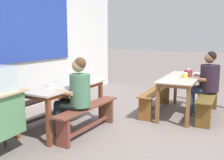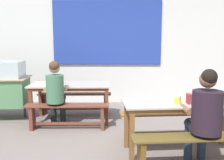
% 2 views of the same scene
% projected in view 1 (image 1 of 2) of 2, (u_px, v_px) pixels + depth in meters
% --- Properties ---
extents(ground_plane, '(40.00, 40.00, 0.00)m').
position_uv_depth(ground_plane, '(147.00, 125.00, 4.83)').
color(ground_plane, slate).
extents(backdrop_wall, '(6.11, 0.23, 2.95)m').
position_uv_depth(backdrop_wall, '(30.00, 35.00, 5.99)').
color(backdrop_wall, silver).
rests_on(backdrop_wall, ground_plane).
extents(dining_table_far, '(1.60, 0.83, 0.75)m').
position_uv_depth(dining_table_far, '(62.00, 89.00, 4.56)').
color(dining_table_far, '#C0B4A3').
rests_on(dining_table_far, ground_plane).
extents(dining_table_near, '(1.71, 0.83, 0.75)m').
position_uv_depth(dining_table_near, '(181.00, 81.00, 5.37)').
color(dining_table_near, '#BEAD9F').
rests_on(dining_table_near, ground_plane).
extents(bench_far_back, '(1.59, 0.35, 0.45)m').
position_uv_depth(bench_far_back, '(40.00, 107.00, 4.86)').
color(bench_far_back, brown).
rests_on(bench_far_back, ground_plane).
extents(bench_far_front, '(1.51, 0.31, 0.45)m').
position_uv_depth(bench_far_front, '(88.00, 115.00, 4.38)').
color(bench_far_front, brown).
rests_on(bench_far_front, ground_plane).
extents(bench_near_back, '(1.64, 0.46, 0.45)m').
position_uv_depth(bench_near_back, '(156.00, 97.00, 5.64)').
color(bench_near_back, brown).
rests_on(bench_near_back, ground_plane).
extents(bench_near_front, '(1.59, 0.46, 0.45)m').
position_uv_depth(bench_near_front, '(208.00, 103.00, 5.22)').
color(bench_near_front, brown).
rests_on(bench_near_front, ground_plane).
extents(person_near_front, '(0.48, 0.57, 1.26)m').
position_uv_depth(person_near_front, '(206.00, 79.00, 5.27)').
color(person_near_front, '#29364F').
rests_on(person_near_front, ground_plane).
extents(person_left_back_turned, '(0.46, 0.58, 1.24)m').
position_uv_depth(person_left_back_turned, '(76.00, 93.00, 4.17)').
color(person_left_back_turned, black).
rests_on(person_left_back_turned, ground_plane).
extents(tissue_box, '(0.14, 0.12, 0.16)m').
position_uv_depth(tissue_box, '(188.00, 73.00, 5.38)').
color(tissue_box, '#94313A').
rests_on(tissue_box, dining_table_near).
extents(condiment_jar, '(0.09, 0.09, 0.10)m').
position_uv_depth(condiment_jar, '(185.00, 75.00, 5.22)').
color(condiment_jar, yellow).
rests_on(condiment_jar, dining_table_near).
extents(soup_bowl, '(0.14, 0.14, 0.04)m').
position_uv_depth(soup_bowl, '(52.00, 85.00, 4.40)').
color(soup_bowl, silver).
rests_on(soup_bowl, dining_table_far).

